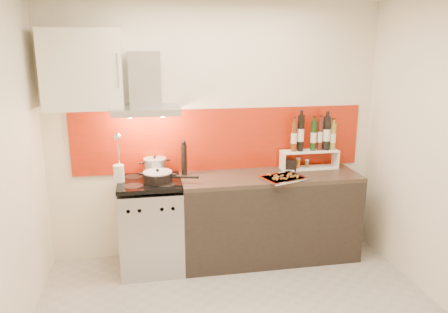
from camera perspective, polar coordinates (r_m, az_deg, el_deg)
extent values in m
cube|color=silver|center=(4.49, -1.04, 3.25)|extent=(3.40, 0.02, 2.60)
cube|color=maroon|center=(4.51, -0.38, 2.25)|extent=(3.00, 0.02, 0.64)
cube|color=#B7B7BA|center=(4.41, -9.46, -9.16)|extent=(0.60, 0.60, 0.84)
cube|color=black|center=(4.19, -9.32, -11.85)|extent=(0.50, 0.02, 0.40)
cube|color=#B7B7BA|center=(4.03, -9.55, -6.86)|extent=(0.56, 0.02, 0.12)
cube|color=#FF190C|center=(4.02, -9.54, -6.89)|extent=(0.10, 0.01, 0.04)
cube|color=black|center=(4.25, -9.72, -3.33)|extent=(0.60, 0.60, 0.04)
cube|color=black|center=(4.57, 5.89, -8.03)|extent=(1.80, 0.60, 0.86)
cube|color=#33231F|center=(4.42, 6.04, -2.63)|extent=(1.80, 0.60, 0.04)
cube|color=#B7B7BA|center=(4.14, -10.13, 6.01)|extent=(0.62, 0.50, 0.06)
cube|color=#B7B7BA|center=(4.26, -10.32, 10.02)|extent=(0.30, 0.18, 0.50)
sphere|color=#FFD18C|center=(4.15, -12.19, 5.37)|extent=(0.07, 0.07, 0.07)
sphere|color=#FFD18C|center=(4.15, -8.03, 5.56)|extent=(0.07, 0.07, 0.07)
cube|color=silver|center=(4.22, -17.99, 10.75)|extent=(0.70, 0.35, 0.72)
cylinder|color=#B7B7BA|center=(4.40, -8.99, -1.35)|extent=(0.22, 0.22, 0.16)
cylinder|color=#99999E|center=(4.38, -9.03, -0.30)|extent=(0.23, 0.23, 0.01)
sphere|color=black|center=(4.37, -9.04, -0.04)|extent=(0.03, 0.03, 0.03)
cylinder|color=black|center=(4.18, -8.65, -2.68)|extent=(0.27, 0.27, 0.08)
cylinder|color=#99999E|center=(4.17, -8.68, -2.04)|extent=(0.27, 0.27, 0.01)
sphere|color=black|center=(4.16, -8.69, -1.76)|extent=(0.03, 0.03, 0.03)
cylinder|color=black|center=(4.13, -5.09, -2.67)|extent=(0.26, 0.09, 0.03)
cylinder|color=silver|center=(4.23, -13.57, -2.23)|extent=(0.10, 0.10, 0.17)
cylinder|color=silver|center=(4.18, -13.61, 0.71)|extent=(0.01, 0.08, 0.32)
sphere|color=silver|center=(4.08, -13.77, 2.51)|extent=(0.07, 0.07, 0.07)
cylinder|color=black|center=(4.36, -5.24, -0.43)|extent=(0.06, 0.06, 0.32)
sphere|color=black|center=(4.31, -5.29, 1.84)|extent=(0.04, 0.04, 0.04)
cube|color=white|center=(4.69, 11.01, -1.46)|extent=(0.61, 0.17, 0.01)
cube|color=white|center=(4.57, 7.62, -0.61)|extent=(0.01, 0.17, 0.17)
cube|color=white|center=(4.79, 14.35, -0.27)|extent=(0.02, 0.17, 0.17)
cube|color=white|center=(4.65, 11.12, 0.68)|extent=(0.61, 0.17, 0.02)
cylinder|color=#562A0E|center=(4.55, 9.12, 2.59)|extent=(0.06, 0.06, 0.31)
cylinder|color=black|center=(4.57, 9.99, 3.02)|extent=(0.07, 0.07, 0.38)
cylinder|color=black|center=(4.63, 11.62, 2.65)|extent=(0.06, 0.06, 0.31)
cylinder|color=#4B1C14|center=(4.65, 12.44, 2.71)|extent=(0.05, 0.05, 0.31)
cylinder|color=black|center=(4.68, 13.26, 2.98)|extent=(0.07, 0.07, 0.36)
cylinder|color=olive|center=(4.71, 14.03, 2.56)|extent=(0.06, 0.06, 0.28)
cylinder|color=beige|center=(4.61, 8.47, -1.02)|extent=(0.04, 0.04, 0.08)
cylinder|color=#A16A1A|center=(4.64, 9.64, -0.88)|extent=(0.04, 0.04, 0.10)
cylinder|color=brown|center=(4.67, 10.79, -0.97)|extent=(0.04, 0.04, 0.07)
cube|color=black|center=(4.57, 8.56, -1.10)|extent=(0.15, 0.11, 0.12)
cube|color=silver|center=(4.27, 7.68, -2.86)|extent=(0.46, 0.40, 0.01)
cube|color=silver|center=(4.27, 7.68, -2.73)|extent=(0.49, 0.43, 0.01)
cube|color=red|center=(4.27, 7.68, -2.73)|extent=(0.41, 0.35, 0.01)
cube|color=brown|center=(4.27, 9.52, -2.64)|extent=(0.02, 0.05, 0.01)
cube|color=brown|center=(4.28, 8.92, -2.61)|extent=(0.05, 0.03, 0.01)
cube|color=brown|center=(4.21, 7.57, -2.85)|extent=(0.05, 0.05, 0.01)
cube|color=brown|center=(4.28, 6.74, -2.50)|extent=(0.05, 0.05, 0.01)
cube|color=brown|center=(4.26, 6.91, -2.61)|extent=(0.05, 0.04, 0.01)
cube|color=brown|center=(4.20, 6.66, -2.83)|extent=(0.05, 0.02, 0.01)
cube|color=brown|center=(4.21, 7.93, -2.86)|extent=(0.05, 0.04, 0.01)
cube|color=brown|center=(4.18, 6.76, -2.92)|extent=(0.05, 0.04, 0.01)
cube|color=brown|center=(4.29, 7.58, -2.51)|extent=(0.05, 0.04, 0.01)
cube|color=brown|center=(4.23, 6.90, -2.75)|extent=(0.05, 0.03, 0.01)
cube|color=brown|center=(4.33, 8.57, -2.39)|extent=(0.05, 0.03, 0.01)
cube|color=brown|center=(4.31, 5.94, -2.36)|extent=(0.02, 0.05, 0.01)
cube|color=brown|center=(4.27, 8.32, -2.62)|extent=(0.02, 0.05, 0.01)
cube|color=brown|center=(4.30, 9.43, -2.53)|extent=(0.05, 0.04, 0.01)
cube|color=brown|center=(4.17, 6.98, -2.97)|extent=(0.04, 0.05, 0.01)
cube|color=brown|center=(4.37, 8.61, -2.22)|extent=(0.05, 0.04, 0.01)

